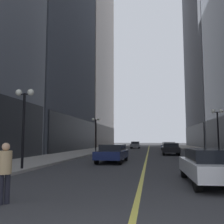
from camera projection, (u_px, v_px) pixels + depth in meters
name	position (u px, v px, depth m)	size (l,w,h in m)	color
ground_plane	(148.00, 151.00, 37.24)	(200.00, 200.00, 0.00)	#38383A
sidewalk_left	(93.00, 150.00, 38.47)	(4.50, 78.00, 0.15)	#9E9991
sidewalk_right	(207.00, 151.00, 36.03)	(4.50, 78.00, 0.15)	#9E9991
lane_centre_stripe	(148.00, 151.00, 37.24)	(0.16, 70.00, 0.01)	#E5D64C
building_left_mid	(42.00, 23.00, 41.42)	(12.50, 24.00, 41.05)	#4C515B
building_left_far	(80.00, 14.00, 68.25)	(14.85, 26.00, 70.42)	gray
building_right_far	(215.00, 22.00, 62.64)	(12.18, 26.00, 60.70)	slate
car_white	(213.00, 165.00, 9.66)	(1.99, 4.58, 1.32)	silver
car_navy	(113.00, 153.00, 19.00)	(1.98, 4.77, 1.32)	#141E4C
car_black	(170.00, 148.00, 28.60)	(1.95, 4.59, 1.32)	black
car_blue	(168.00, 146.00, 39.33)	(2.11, 4.79, 1.32)	navy
car_grey	(135.00, 145.00, 49.74)	(1.73, 4.02, 1.32)	slate
pedestrian_in_tan_trench	(5.00, 168.00, 6.74)	(0.48, 0.48, 1.59)	black
street_lamp_left_near	(24.00, 110.00, 13.92)	(1.06, 0.36, 4.43)	black
street_lamp_left_far	(96.00, 127.00, 32.13)	(1.06, 0.36, 4.43)	black
street_lamp_right_mid	(218.00, 122.00, 23.08)	(1.06, 0.36, 4.43)	black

